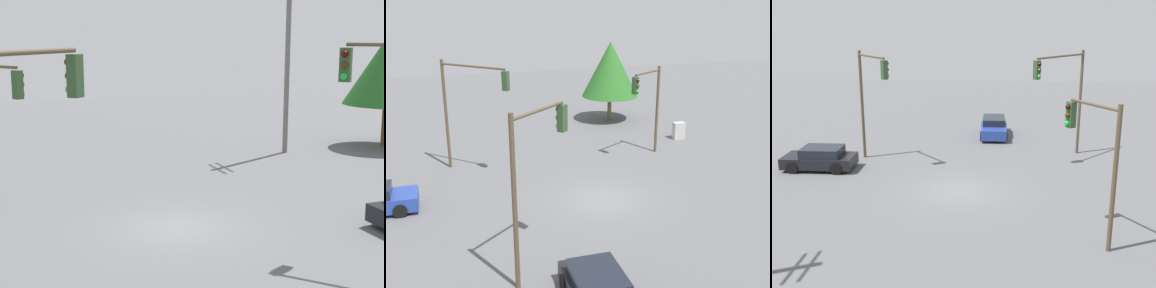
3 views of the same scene
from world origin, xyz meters
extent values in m
plane|color=#5B5B5E|center=(0.00, 0.00, 0.00)|extent=(80.00, 80.00, 0.00)
cylinder|color=black|center=(-2.18, -7.13, 0.34)|extent=(0.22, 0.69, 0.69)
cube|color=#2D4C28|center=(3.69, 4.84, 4.88)|extent=(0.44, 0.42, 1.05)
sphere|color=#360503|center=(3.78, 4.69, 5.21)|extent=(0.22, 0.22, 0.22)
sphere|color=#392605|center=(3.78, 4.69, 4.88)|extent=(0.22, 0.22, 0.22)
sphere|color=green|center=(3.78, 4.69, 4.54)|extent=(0.22, 0.22, 0.22)
cube|color=#2D4C28|center=(-3.31, -4.39, 5.78)|extent=(0.44, 0.43, 1.05)
sphere|color=#360503|center=(-3.43, -4.26, 6.12)|extent=(0.22, 0.22, 0.22)
sphere|color=#392605|center=(-3.43, -4.26, 5.78)|extent=(0.22, 0.22, 0.22)
sphere|color=green|center=(-3.43, -4.26, 5.45)|extent=(0.22, 0.22, 0.22)
cylinder|color=brown|center=(-5.82, 5.60, 6.36)|extent=(3.28, 3.14, 0.12)
cube|color=#2D4C28|center=(-4.22, 4.07, 5.73)|extent=(0.44, 0.44, 1.05)
sphere|color=#360503|center=(-4.10, 4.20, 6.07)|extent=(0.22, 0.22, 0.22)
sphere|color=#392605|center=(-4.10, 4.20, 5.73)|extent=(0.22, 0.22, 0.22)
sphere|color=green|center=(-4.10, 4.20, 5.39)|extent=(0.22, 0.22, 0.22)
cylinder|color=slate|center=(10.21, -10.14, 5.72)|extent=(0.28, 0.28, 11.44)
cylinder|color=brown|center=(9.67, -16.56, 1.27)|extent=(0.33, 0.33, 2.55)
camera|label=1|loc=(-18.66, 6.51, 6.80)|focal=55.00mm
camera|label=2|loc=(-7.82, -21.59, 10.61)|focal=45.00mm
camera|label=3|loc=(23.01, 1.74, 8.97)|focal=45.00mm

